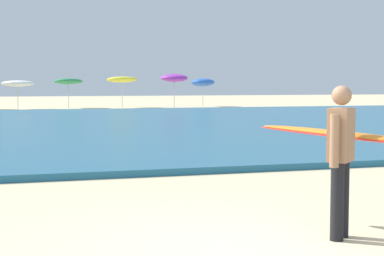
% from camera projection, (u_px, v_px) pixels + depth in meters
% --- Properties ---
extents(ground_plane, '(160.00, 160.00, 0.00)m').
position_uv_depth(ground_plane, '(249.00, 249.00, 6.38)').
color(ground_plane, beige).
extents(sea, '(120.00, 28.00, 0.14)m').
position_uv_depth(sea, '(75.00, 125.00, 24.66)').
color(sea, '#1E6084').
rests_on(sea, ground).
extents(surfer_with_board, '(1.85, 1.98, 1.73)m').
position_uv_depth(surfer_with_board, '(347.00, 147.00, 6.91)').
color(surfer_with_board, black).
rests_on(surfer_with_board, ground).
extents(beach_umbrella_3, '(2.18, 2.19, 2.01)m').
position_uv_depth(beach_umbrella_3, '(18.00, 83.00, 41.22)').
color(beach_umbrella_3, beige).
rests_on(beach_umbrella_3, ground).
extents(beach_umbrella_4, '(2.03, 2.06, 2.21)m').
position_uv_depth(beach_umbrella_4, '(68.00, 81.00, 43.22)').
color(beach_umbrella_4, beige).
rests_on(beach_umbrella_4, ground).
extents(beach_umbrella_5, '(2.24, 2.27, 2.33)m').
position_uv_depth(beach_umbrella_5, '(122.00, 80.00, 43.93)').
color(beach_umbrella_5, beige).
rests_on(beach_umbrella_5, ground).
extents(beach_umbrella_6, '(1.96, 1.97, 2.47)m').
position_uv_depth(beach_umbrella_6, '(174.00, 78.00, 43.61)').
color(beach_umbrella_6, beige).
rests_on(beach_umbrella_6, ground).
extents(beach_umbrella_7, '(1.81, 1.84, 2.21)m').
position_uv_depth(beach_umbrella_7, '(203.00, 82.00, 46.24)').
color(beach_umbrella_7, beige).
rests_on(beach_umbrella_7, ground).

